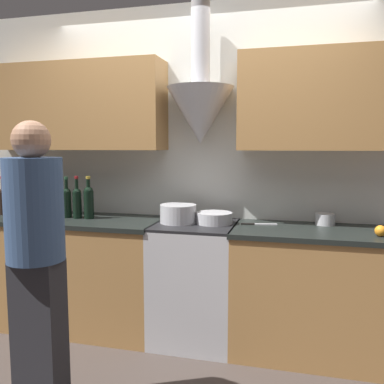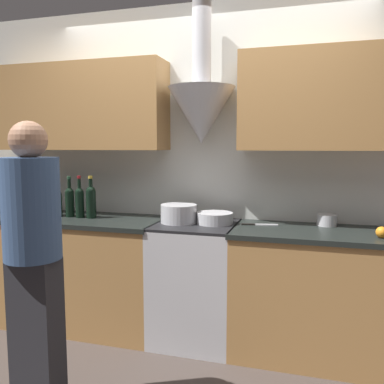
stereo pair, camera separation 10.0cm
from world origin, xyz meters
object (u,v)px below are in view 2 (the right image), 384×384
object	(u,v)px
wine_bottle_7	(70,200)
person_foreground_left	(33,254)
wine_bottle_3	(26,199)
wine_bottle_9	(91,200)
stove_range	(196,281)
wine_bottle_4	(37,198)
wine_bottle_6	(58,202)
wine_bottle_1	(8,199)
wine_bottle_8	(80,201)
stock_pot	(179,214)
saucepan	(327,220)
mixing_bowl	(215,218)
wine_bottle_5	(47,200)
orange_fruit	(382,232)
wine_bottle_2	(17,198)

from	to	relation	value
wine_bottle_7	person_foreground_left	distance (m)	1.17
wine_bottle_3	wine_bottle_9	distance (m)	0.61
stove_range	wine_bottle_4	xyz separation A→B (m)	(-1.38, -0.02, 0.59)
stove_range	wine_bottle_6	xyz separation A→B (m)	(-1.18, -0.02, 0.57)
wine_bottle_4	wine_bottle_1	bearing A→B (deg)	176.70
stove_range	wine_bottle_8	size ratio (longest dim) A/B	2.64
stove_range	stock_pot	xyz separation A→B (m)	(-0.14, 0.01, 0.52)
wine_bottle_1	person_foreground_left	bearing A→B (deg)	-45.00
saucepan	mixing_bowl	bearing A→B (deg)	-169.11
wine_bottle_1	stock_pot	world-z (taller)	wine_bottle_1
stove_range	wine_bottle_9	xyz separation A→B (m)	(-0.88, 0.00, 0.59)
wine_bottle_4	person_foreground_left	distance (m)	1.31
stove_range	mixing_bowl	bearing A→B (deg)	16.98
wine_bottle_6	mixing_bowl	distance (m)	1.32
wine_bottle_5	wine_bottle_9	bearing A→B (deg)	3.98
wine_bottle_1	wine_bottle_4	world-z (taller)	wine_bottle_4
stove_range	wine_bottle_7	distance (m)	1.22
wine_bottle_3	wine_bottle_9	world-z (taller)	wine_bottle_9
mixing_bowl	saucepan	world-z (taller)	same
orange_fruit	wine_bottle_3	bearing A→B (deg)	177.76
person_foreground_left	wine_bottle_9	bearing A→B (deg)	104.03
wine_bottle_4	wine_bottle_9	size ratio (longest dim) A/B	1.04
wine_bottle_2	wine_bottle_7	bearing A→B (deg)	1.78
wine_bottle_9	stock_pot	size ratio (longest dim) A/B	1.25
person_foreground_left	wine_bottle_2	bearing A→B (deg)	132.56
stove_range	stock_pot	distance (m)	0.53
wine_bottle_8	mixing_bowl	size ratio (longest dim) A/B	1.26
wine_bottle_6	saucepan	distance (m)	2.13
wine_bottle_9	wine_bottle_6	bearing A→B (deg)	-176.90
wine_bottle_9	wine_bottle_2	bearing A→B (deg)	-178.74
stove_range	wine_bottle_1	xyz separation A→B (m)	(-1.68, -0.00, 0.58)
wine_bottle_4	mixing_bowl	size ratio (longest dim) A/B	1.30
saucepan	wine_bottle_9	bearing A→B (deg)	-173.86
wine_bottle_6	mixing_bowl	size ratio (longest dim) A/B	1.11
wine_bottle_1	orange_fruit	distance (m)	2.94
wine_bottle_5	saucepan	distance (m)	2.22
wine_bottle_9	stock_pot	distance (m)	0.75
wine_bottle_2	stock_pot	bearing A→B (deg)	0.82
wine_bottle_3	mixing_bowl	world-z (taller)	wine_bottle_3
wine_bottle_2	wine_bottle_9	bearing A→B (deg)	1.26
wine_bottle_4	wine_bottle_9	bearing A→B (deg)	2.35
wine_bottle_1	wine_bottle_2	bearing A→B (deg)	-7.04
wine_bottle_3	wine_bottle_9	size ratio (longest dim) A/B	0.97
wine_bottle_4	wine_bottle_8	world-z (taller)	wine_bottle_4
stove_range	wine_bottle_3	size ratio (longest dim) A/B	2.73
wine_bottle_5	wine_bottle_7	distance (m)	0.20
wine_bottle_2	orange_fruit	xyz separation A→B (m)	(2.84, -0.11, -0.10)
wine_bottle_5	stock_pot	xyz separation A→B (m)	(1.13, 0.03, -0.06)
wine_bottle_2	wine_bottle_9	xyz separation A→B (m)	(0.70, 0.02, 0.01)
wine_bottle_7	wine_bottle_8	xyz separation A→B (m)	(0.10, -0.01, 0.00)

